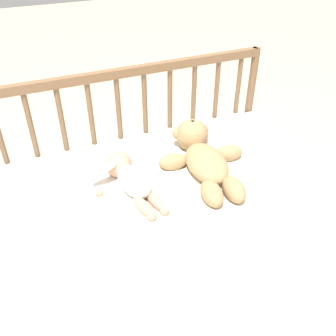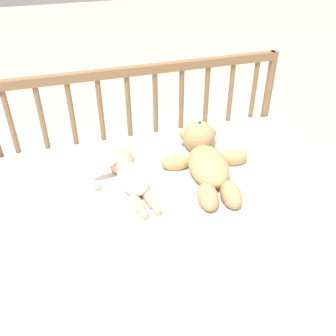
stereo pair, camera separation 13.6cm
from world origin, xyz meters
TOP-DOWN VIEW (x-y plane):
  - ground_plane at (0.00, 0.00)m, footprint 12.00×12.00m
  - crib_mattress at (0.00, 0.00)m, footprint 1.26×0.70m
  - crib_rail at (-0.00, 0.37)m, footprint 1.26×0.04m
  - blanket at (0.03, -0.01)m, footprint 0.80×0.55m
  - teddy_bear at (0.16, 0.03)m, footprint 0.35×0.48m
  - baby at (-0.14, 0.01)m, footprint 0.29×0.35m

SIDE VIEW (x-z plane):
  - ground_plane at x=0.00m, z-range 0.00..0.00m
  - crib_mattress at x=0.00m, z-range 0.00..0.55m
  - blanket at x=0.03m, z-range 0.55..0.55m
  - baby at x=-0.14m, z-range 0.54..0.64m
  - teddy_bear at x=0.16m, z-range 0.53..0.66m
  - crib_rail at x=0.00m, z-range 0.19..1.04m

